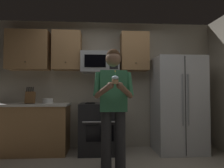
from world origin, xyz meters
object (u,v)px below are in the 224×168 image
(oven_range, at_px, (100,128))
(microwave, at_px, (100,63))
(bowl_large_white, at_px, (48,101))
(person, at_px, (113,102))
(refrigerator, at_px, (178,104))
(cupcake, at_px, (115,80))
(knife_block, at_px, (30,97))

(oven_range, xyz_separation_m, microwave, (0.00, 0.12, 1.26))
(bowl_large_white, relative_size, person, 0.12)
(refrigerator, height_order, cupcake, refrigerator)
(person, bearing_deg, bowl_large_white, 138.91)
(microwave, height_order, cupcake, microwave)
(oven_range, bearing_deg, cupcake, -81.96)
(person, bearing_deg, cupcake, -90.00)
(refrigerator, bearing_deg, bowl_large_white, 178.31)
(microwave, height_order, person, microwave)
(microwave, xyz_separation_m, bowl_large_white, (-0.99, -0.09, -0.75))
(knife_block, bearing_deg, bowl_large_white, 11.86)
(person, height_order, cupcake, person)
(cupcake, bearing_deg, refrigerator, 44.19)
(cupcake, bearing_deg, person, 90.00)
(refrigerator, xyz_separation_m, person, (-1.31, -0.95, 0.10))
(oven_range, height_order, microwave, microwave)
(oven_range, distance_m, cupcake, 1.57)
(oven_range, distance_m, person, 1.14)
(oven_range, bearing_deg, person, -79.33)
(bowl_large_white, bearing_deg, oven_range, -1.97)
(bowl_large_white, bearing_deg, microwave, 4.95)
(bowl_large_white, distance_m, cupcake, 1.82)
(oven_range, relative_size, person, 0.53)
(microwave, relative_size, refrigerator, 0.41)
(refrigerator, relative_size, cupcake, 10.35)
(microwave, bearing_deg, refrigerator, -6.03)
(oven_range, distance_m, knife_block, 1.41)
(oven_range, xyz_separation_m, cupcake, (0.19, -1.32, 0.83))
(knife_block, distance_m, cupcake, 1.97)
(microwave, height_order, knife_block, microwave)
(refrigerator, bearing_deg, oven_range, 178.50)
(knife_block, relative_size, person, 0.18)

